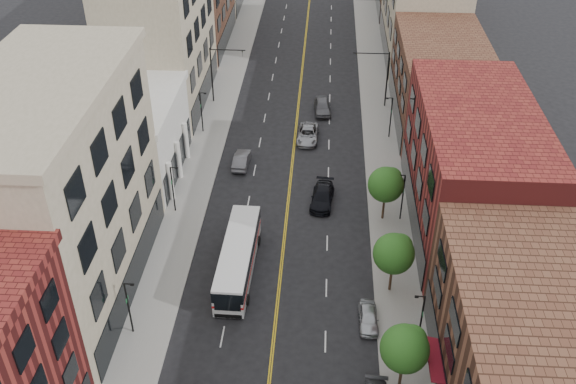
% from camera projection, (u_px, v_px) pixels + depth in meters
% --- Properties ---
extents(sidewalk_left, '(4.00, 110.00, 0.15)m').
position_uv_depth(sidewalk_left, '(204.00, 154.00, 72.18)').
color(sidewalk_left, gray).
rests_on(sidewalk_left, ground).
extents(sidewalk_right, '(4.00, 110.00, 0.15)m').
position_uv_depth(sidewalk_right, '(383.00, 159.00, 71.17)').
color(sidewalk_right, gray).
rests_on(sidewalk_right, ground).
extents(bldg_l_tanoffice, '(10.00, 22.00, 18.00)m').
position_uv_depth(bldg_l_tanoffice, '(58.00, 199.00, 49.40)').
color(bldg_l_tanoffice, gray).
rests_on(bldg_l_tanoffice, ground).
extents(bldg_l_white, '(10.00, 14.00, 8.00)m').
position_uv_depth(bldg_l_white, '(129.00, 139.00, 67.02)').
color(bldg_l_white, silver).
rests_on(bldg_l_white, ground).
extents(bldg_l_far_a, '(10.00, 20.00, 18.00)m').
position_uv_depth(bldg_l_far_a, '(160.00, 34.00, 78.15)').
color(bldg_l_far_a, gray).
rests_on(bldg_l_far_a, ground).
extents(bldg_r_mid, '(10.00, 22.00, 12.00)m').
position_uv_depth(bldg_r_mid, '(473.00, 170.00, 58.41)').
color(bldg_r_mid, maroon).
rests_on(bldg_r_mid, ground).
extents(bldg_r_far_a, '(10.00, 20.00, 10.00)m').
position_uv_depth(bldg_r_far_a, '(440.00, 82.00, 76.23)').
color(bldg_r_far_a, brown).
rests_on(bldg_r_far_a, ground).
extents(bldg_r_far_b, '(10.00, 22.00, 14.00)m').
position_uv_depth(bldg_r_far_b, '(423.00, 7.00, 92.35)').
color(bldg_r_far_b, gray).
rests_on(bldg_r_far_b, ground).
extents(tree_r_1, '(3.40, 3.40, 5.59)m').
position_uv_depth(tree_r_1, '(406.00, 347.00, 43.49)').
color(tree_r_1, black).
rests_on(tree_r_1, sidewalk_right).
extents(tree_r_2, '(3.40, 3.40, 5.59)m').
position_uv_depth(tree_r_2, '(395.00, 252.00, 51.71)').
color(tree_r_2, black).
rests_on(tree_r_2, sidewalk_right).
extents(tree_r_3, '(3.40, 3.40, 5.59)m').
position_uv_depth(tree_r_3, '(387.00, 183.00, 59.92)').
color(tree_r_3, black).
rests_on(tree_r_3, sidewalk_right).
extents(lamp_l_1, '(0.81, 0.55, 5.05)m').
position_uv_depth(lamp_l_1, '(129.00, 305.00, 48.41)').
color(lamp_l_1, black).
rests_on(lamp_l_1, sidewalk_left).
extents(lamp_l_2, '(0.81, 0.55, 5.05)m').
position_uv_depth(lamp_l_2, '(173.00, 187.00, 61.55)').
color(lamp_l_2, black).
rests_on(lamp_l_2, sidewalk_left).
extents(lamp_l_3, '(0.81, 0.55, 5.05)m').
position_uv_depth(lamp_l_3, '(202.00, 110.00, 74.69)').
color(lamp_l_3, black).
rests_on(lamp_l_3, sidewalk_left).
extents(lamp_r_1, '(0.81, 0.55, 5.05)m').
position_uv_depth(lamp_r_1, '(421.00, 318.00, 47.30)').
color(lamp_r_1, black).
rests_on(lamp_r_1, sidewalk_right).
extents(lamp_r_2, '(0.81, 0.55, 5.05)m').
position_uv_depth(lamp_r_2, '(402.00, 195.00, 60.44)').
color(lamp_r_2, black).
rests_on(lamp_r_2, sidewalk_right).
extents(lamp_r_3, '(0.81, 0.55, 5.05)m').
position_uv_depth(lamp_r_3, '(391.00, 115.00, 73.58)').
color(lamp_r_3, black).
rests_on(lamp_r_3, sidewalk_right).
extents(signal_mast_left, '(4.49, 0.18, 7.20)m').
position_uv_depth(signal_mast_left, '(217.00, 69.00, 80.28)').
color(signal_mast_left, black).
rests_on(signal_mast_left, sidewalk_left).
extents(signal_mast_right, '(4.49, 0.18, 7.20)m').
position_uv_depth(signal_mast_right, '(382.00, 73.00, 79.24)').
color(signal_mast_right, black).
rests_on(signal_mast_right, sidewalk_right).
extents(city_bus, '(2.98, 11.64, 2.98)m').
position_uv_depth(city_bus, '(238.00, 257.00, 54.94)').
color(city_bus, silver).
rests_on(city_bus, ground).
extents(car_parked_far, '(1.60, 3.80, 1.28)m').
position_uv_depth(car_parked_far, '(368.00, 318.00, 50.53)').
color(car_parked_far, '#B1B5B9').
rests_on(car_parked_far, ground).
extents(car_lane_behind, '(1.70, 4.46, 1.45)m').
position_uv_depth(car_lane_behind, '(242.00, 160.00, 69.88)').
color(car_lane_behind, '#535358').
rests_on(car_lane_behind, ground).
extents(car_lane_a, '(2.60, 5.38, 1.51)m').
position_uv_depth(car_lane_a, '(322.00, 197.00, 64.03)').
color(car_lane_a, black).
rests_on(car_lane_a, ground).
extents(car_lane_b, '(2.61, 5.30, 1.45)m').
position_uv_depth(car_lane_b, '(308.00, 134.00, 74.51)').
color(car_lane_b, gray).
rests_on(car_lane_b, ground).
extents(car_lane_c, '(2.32, 4.94, 1.64)m').
position_uv_depth(car_lane_c, '(322.00, 106.00, 80.10)').
color(car_lane_c, '#535358').
rests_on(car_lane_c, ground).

